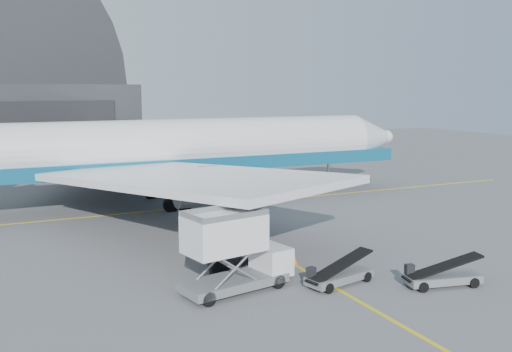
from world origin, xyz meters
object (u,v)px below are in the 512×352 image
pushback_tug (244,258)px  belt_loader_a (339,275)px  catering_truck (233,253)px  belt_loader_b (441,277)px  airliner (165,150)px

pushback_tug → belt_loader_a: pushback_tug is taller
catering_truck → belt_loader_b: bearing=-31.6°
airliner → catering_truck: airliner is taller
catering_truck → pushback_tug: (2.22, 3.49, -1.53)m
catering_truck → belt_loader_b: 12.22m
airliner → belt_loader_b: (7.63, -29.98, -4.89)m
airliner → catering_truck: size_ratio=8.08×
pushback_tug → belt_loader_a: (3.85, -5.00, -0.19)m
belt_loader_b → pushback_tug: bearing=151.6°
pushback_tug → belt_loader_b: pushback_tug is taller
belt_loader_a → belt_loader_b: size_ratio=0.99×
pushback_tug → belt_loader_b: bearing=-23.5°
airliner → pushback_tug: airliner is taller
belt_loader_a → belt_loader_b: 5.93m
airliner → belt_loader_b: airliner is taller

